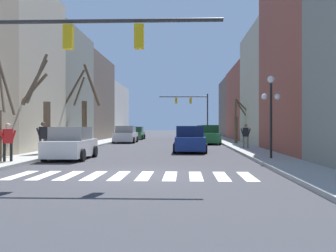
# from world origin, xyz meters

# --- Properties ---
(ground_plane) EXTENTS (240.00, 240.00, 0.00)m
(ground_plane) POSITION_xyz_m (0.00, 0.00, 0.00)
(ground_plane) COLOR #38383D
(sidewalk_right) EXTENTS (2.13, 90.00, 0.15)m
(sidewalk_right) POSITION_xyz_m (6.37, 0.00, 0.07)
(sidewalk_right) COLOR #9E9E99
(sidewalk_right) RESTS_ON ground_plane
(building_row_left) EXTENTS (6.00, 56.96, 11.05)m
(building_row_left) POSITION_xyz_m (-10.44, 21.33, 4.80)
(building_row_left) COLOR tan
(building_row_left) RESTS_ON ground_plane
(building_row_right) EXTENTS (6.00, 56.33, 13.15)m
(building_row_right) POSITION_xyz_m (10.44, 19.89, 5.24)
(building_row_right) COLOR gray
(building_row_right) RESTS_ON ground_plane
(crosswalk_stripes) EXTENTS (8.55, 2.60, 0.01)m
(crosswalk_stripes) POSITION_xyz_m (0.00, -0.35, 0.00)
(crosswalk_stripes) COLOR white
(crosswalk_stripes) RESTS_ON ground_plane
(traffic_signal_near) EXTENTS (8.32, 0.28, 5.79)m
(traffic_signal_near) POSITION_xyz_m (-2.49, -0.72, 4.29)
(traffic_signal_near) COLOR #2D2D2D
(traffic_signal_near) RESTS_ON ground_plane
(traffic_signal_far) EXTENTS (6.81, 0.28, 6.15)m
(traffic_signal_far) POSITION_xyz_m (3.08, 40.65, 4.47)
(traffic_signal_far) COLOR #2D2D2D
(traffic_signal_far) RESTS_ON ground_plane
(street_lamp_right_corner) EXTENTS (0.95, 0.36, 4.09)m
(street_lamp_right_corner) POSITION_xyz_m (6.14, 5.50, 3.06)
(street_lamp_right_corner) COLOR black
(street_lamp_right_corner) RESTS_ON sidewalk_right
(car_parked_left_near) EXTENTS (2.12, 4.34, 1.70)m
(car_parked_left_near) POSITION_xyz_m (-4.12, 6.24, 0.79)
(car_parked_left_near) COLOR white
(car_parked_left_near) RESTS_ON ground_plane
(car_parked_left_mid) EXTENTS (2.06, 4.45, 1.80)m
(car_parked_left_mid) POSITION_xyz_m (4.15, 22.95, 0.83)
(car_parked_left_mid) COLOR #236B38
(car_parked_left_mid) RESTS_ON ground_plane
(car_parked_right_far) EXTENTS (2.12, 4.48, 1.76)m
(car_parked_right_far) POSITION_xyz_m (4.12, 30.29, 0.82)
(car_parked_right_far) COLOR black
(car_parked_right_far) RESTS_ON ground_plane
(car_parked_right_mid) EXTENTS (2.16, 4.51, 1.74)m
(car_parked_right_mid) POSITION_xyz_m (2.20, 11.98, 0.81)
(car_parked_right_mid) COLOR navy
(car_parked_right_mid) RESTS_ON ground_plane
(car_driving_toward_lane) EXTENTS (2.19, 4.44, 1.71)m
(car_driving_toward_lane) POSITION_xyz_m (-4.09, 25.29, 0.80)
(car_driving_toward_lane) COLOR silver
(car_driving_toward_lane) RESTS_ON ground_plane
(car_at_intersection) EXTENTS (2.00, 4.12, 1.59)m
(car_at_intersection) POSITION_xyz_m (-4.18, 34.56, 0.74)
(car_at_intersection) COLOR #236B38
(car_at_intersection) RESTS_ON ground_plane
(pedestrian_near_right_corner) EXTENTS (0.63, 0.55, 1.74)m
(pedestrian_near_right_corner) POSITION_xyz_m (-6.13, 3.23, 1.18)
(pedestrian_near_right_corner) COLOR black
(pedestrian_near_right_corner) RESTS_ON sidewalk_left
(pedestrian_crossing_street) EXTENTS (0.67, 0.57, 1.83)m
(pedestrian_crossing_street) POSITION_xyz_m (-6.14, 7.69, 1.23)
(pedestrian_crossing_street) COLOR #282D47
(pedestrian_crossing_street) RESTS_ON sidewalk_left
(pedestrian_on_right_sidewalk) EXTENTS (0.74, 0.32, 1.72)m
(pedestrian_on_right_sidewalk) POSITION_xyz_m (6.23, 14.15, 1.17)
(pedestrian_on_right_sidewalk) COLOR #7A705B
(pedestrian_on_right_sidewalk) RESTS_ON sidewalk_right
(street_tree_left_near) EXTENTS (1.66, 2.23, 5.85)m
(street_tree_left_near) POSITION_xyz_m (-6.43, 8.38, 2.64)
(street_tree_left_near) COLOR brown
(street_tree_left_near) RESTS_ON sidewalk_left
(street_tree_left_far) EXTENTS (2.82, 1.71, 6.60)m
(street_tree_left_far) POSITION_xyz_m (-6.21, 17.16, 3.01)
(street_tree_left_far) COLOR brown
(street_tree_left_far) RESTS_ON sidewalk_left
(street_tree_right_far) EXTENTS (1.98, 1.19, 4.06)m
(street_tree_right_far) POSITION_xyz_m (6.73, 21.76, 2.08)
(street_tree_right_far) COLOR brown
(street_tree_right_far) RESTS_ON sidewalk_right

